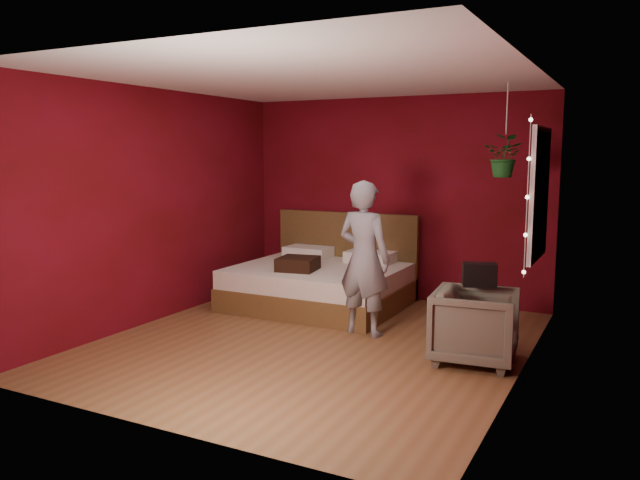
{
  "coord_description": "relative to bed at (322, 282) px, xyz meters",
  "views": [
    {
      "loc": [
        2.83,
        -5.37,
        1.89
      ],
      "look_at": [
        -0.14,
        0.4,
        0.98
      ],
      "focal_mm": 35.0,
      "sensor_mm": 36.0,
      "label": 1
    }
  ],
  "objects": [
    {
      "name": "bed",
      "position": [
        0.0,
        0.0,
        0.0
      ],
      "size": [
        2.01,
        1.7,
        1.1
      ],
      "color": "brown",
      "rests_on": "ground"
    },
    {
      "name": "hanging_plant",
      "position": [
        2.21,
        -0.18,
        1.57
      ],
      "size": [
        0.46,
        0.42,
        0.96
      ],
      "color": "silver",
      "rests_on": "room_walls"
    },
    {
      "name": "room_walls",
      "position": [
        0.65,
        -1.44,
        1.39
      ],
      "size": [
        4.04,
        4.54,
        2.62
      ],
      "color": "maroon",
      "rests_on": "ground"
    },
    {
      "name": "handbag",
      "position": [
        2.21,
        -1.15,
        0.5
      ],
      "size": [
        0.34,
        0.24,
        0.22
      ],
      "primitive_type": "cube",
      "rotation": [
        0.0,
        0.0,
        0.34
      ],
      "color": "black",
      "rests_on": "armchair"
    },
    {
      "name": "throw_pillow",
      "position": [
        -0.11,
        -0.42,
        0.29
      ],
      "size": [
        0.5,
        0.5,
        0.16
      ],
      "primitive_type": "cube",
      "rotation": [
        0.0,
        0.0,
        0.16
      ],
      "color": "black",
      "rests_on": "bed"
    },
    {
      "name": "window",
      "position": [
        2.61,
        -0.54,
        1.21
      ],
      "size": [
        0.05,
        0.97,
        1.27
      ],
      "color": "white",
      "rests_on": "room_walls"
    },
    {
      "name": "fairy_lights",
      "position": [
        2.59,
        -1.07,
        1.21
      ],
      "size": [
        0.04,
        0.04,
        1.45
      ],
      "color": "silver",
      "rests_on": "room_walls"
    },
    {
      "name": "person",
      "position": [
        0.97,
        -0.94,
        0.52
      ],
      "size": [
        0.64,
        0.47,
        1.61
      ],
      "primitive_type": "imported",
      "rotation": [
        0.0,
        0.0,
        3.0
      ],
      "color": "gray",
      "rests_on": "ground"
    },
    {
      "name": "floor",
      "position": [
        0.65,
        -1.44,
        -0.29
      ],
      "size": [
        4.5,
        4.5,
        0.0
      ],
      "primitive_type": "plane",
      "color": "brown",
      "rests_on": "ground"
    },
    {
      "name": "armchair",
      "position": [
        2.22,
        -1.31,
        0.05
      ],
      "size": [
        0.81,
        0.79,
        0.67
      ],
      "primitive_type": "imported",
      "rotation": [
        0.0,
        0.0,
        1.67
      ],
      "color": "#686352",
      "rests_on": "ground"
    }
  ]
}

